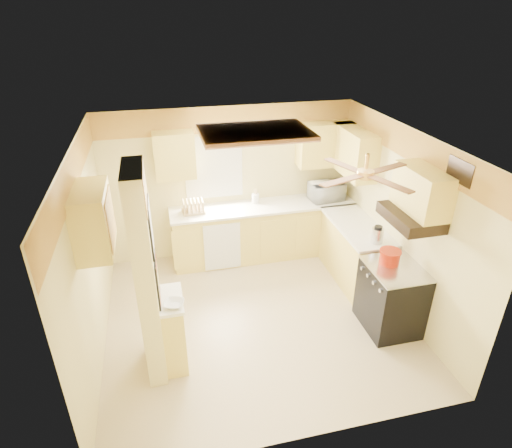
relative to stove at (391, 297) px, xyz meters
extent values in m
plane|color=#C4AF88|center=(-1.67, 0.55, -0.46)|extent=(4.00, 4.00, 0.00)
plane|color=white|center=(-1.67, 0.55, 2.04)|extent=(4.00, 4.00, 0.00)
plane|color=#E3D48B|center=(-1.67, 2.45, 0.79)|extent=(4.00, 0.00, 4.00)
plane|color=#E3D48B|center=(-1.67, -1.35, 0.79)|extent=(4.00, 0.00, 4.00)
plane|color=#E3D48B|center=(-3.67, 0.55, 0.79)|extent=(0.00, 3.80, 3.80)
plane|color=#E3D48B|center=(0.33, 0.55, 0.79)|extent=(0.00, 3.80, 3.80)
cube|color=#FFCC4B|center=(-1.67, 2.43, 1.84)|extent=(4.00, 0.02, 0.40)
cube|color=#E3D48B|center=(-3.02, 0.00, 0.79)|extent=(0.20, 0.70, 2.50)
cube|color=#F2DB5C|center=(-2.80, 0.00, -0.01)|extent=(0.25, 0.55, 0.90)
cube|color=white|center=(-2.80, 0.00, 0.46)|extent=(0.28, 0.58, 0.04)
cube|color=#F2DB5C|center=(-1.17, 2.15, -0.01)|extent=(3.00, 0.60, 0.90)
cube|color=#F2DB5C|center=(0.03, 1.15, -0.01)|extent=(0.60, 1.40, 0.90)
cube|color=white|center=(-1.17, 2.14, 0.46)|extent=(3.04, 0.64, 0.04)
cube|color=white|center=(0.02, 1.15, 0.46)|extent=(0.64, 1.44, 0.04)
cube|color=white|center=(-1.92, 1.84, -0.03)|extent=(0.58, 0.02, 0.80)
cube|color=white|center=(-1.92, 2.44, 1.09)|extent=(0.92, 0.02, 1.02)
cube|color=white|center=(-1.92, 2.44, 1.09)|extent=(0.80, 0.02, 0.90)
cube|color=#F2DB5C|center=(-2.52, 2.27, 1.39)|extent=(0.60, 0.35, 0.70)
cube|color=#F2DB5C|center=(-0.12, 2.27, 1.39)|extent=(0.90, 0.35, 0.70)
cube|color=#F2DB5C|center=(0.16, 1.80, 1.39)|extent=(0.35, 1.00, 0.70)
cube|color=#F2DB5C|center=(-3.49, 0.30, 1.39)|extent=(0.35, 0.75, 0.70)
cube|color=#F2DB5C|center=(0.16, 0.00, 1.49)|extent=(0.35, 0.76, 0.52)
cube|color=black|center=(0.00, 0.00, -0.01)|extent=(0.65, 0.76, 0.90)
cube|color=silver|center=(0.00, 0.00, 0.44)|extent=(0.66, 0.77, 0.02)
cylinder|color=silver|center=(-0.33, -0.25, 0.34)|extent=(0.03, 0.05, 0.05)
cylinder|color=silver|center=(-0.33, -0.08, 0.34)|extent=(0.03, 0.05, 0.05)
cylinder|color=silver|center=(-0.33, 0.08, 0.34)|extent=(0.03, 0.05, 0.05)
cylinder|color=silver|center=(-0.33, 0.25, 0.34)|extent=(0.03, 0.05, 0.05)
cube|color=black|center=(0.07, 0.00, 1.16)|extent=(0.50, 0.76, 0.14)
cube|color=black|center=(-2.91, 0.00, 1.39)|extent=(0.02, 0.42, 0.57)
cube|color=white|center=(-2.90, 0.00, 1.39)|extent=(0.01, 0.37, 0.52)
cube|color=black|center=(-2.91, 0.00, 0.74)|extent=(0.02, 0.42, 0.57)
cube|color=yellow|center=(-2.90, 0.00, 0.74)|extent=(0.01, 0.37, 0.52)
cube|color=brown|center=(-1.57, 1.05, 2.00)|extent=(1.35, 0.95, 0.06)
cube|color=white|center=(-1.57, 1.05, 1.97)|extent=(1.15, 0.75, 0.02)
cylinder|color=gold|center=(-0.67, -0.15, 1.96)|extent=(0.04, 0.04, 0.16)
cylinder|color=gold|center=(-0.67, -0.15, 1.82)|extent=(0.18, 0.18, 0.08)
cube|color=brown|center=(-0.37, -0.04, 1.82)|extent=(0.55, 0.28, 0.01)
cube|color=brown|center=(-0.78, 0.15, 1.82)|extent=(0.28, 0.55, 0.01)
cube|color=brown|center=(-0.97, -0.26, 1.82)|extent=(0.55, 0.28, 0.01)
cube|color=brown|center=(-0.56, -0.45, 1.82)|extent=(0.28, 0.55, 0.01)
cube|color=black|center=(0.31, -0.35, 1.84)|extent=(0.02, 0.40, 0.25)
imported|color=white|center=(-0.10, 2.12, 0.63)|extent=(0.58, 0.42, 0.30)
imported|color=white|center=(-2.76, -0.15, 0.51)|extent=(0.27, 0.27, 0.05)
cylinder|color=#A21A05|center=(-0.03, 0.13, 0.54)|extent=(0.25, 0.25, 0.16)
cylinder|color=#A21A05|center=(-0.03, 0.13, 0.63)|extent=(0.27, 0.27, 0.02)
cylinder|color=silver|center=(0.04, 0.61, 0.59)|extent=(0.16, 0.16, 0.22)
cylinder|color=black|center=(0.04, 0.61, 0.71)|extent=(0.11, 0.11, 0.03)
cube|color=tan|center=(-2.31, 2.14, 0.50)|extent=(0.36, 0.27, 0.04)
cube|color=tan|center=(-2.45, 2.14, 0.58)|extent=(0.02, 0.23, 0.20)
cube|color=tan|center=(-2.39, 2.14, 0.58)|extent=(0.02, 0.23, 0.20)
cube|color=tan|center=(-2.34, 2.14, 0.58)|extent=(0.02, 0.23, 0.20)
cube|color=tan|center=(-2.28, 2.14, 0.58)|extent=(0.02, 0.23, 0.20)
cube|color=tan|center=(-2.22, 2.14, 0.58)|extent=(0.02, 0.23, 0.20)
cube|color=tan|center=(-2.16, 2.14, 0.58)|extent=(0.02, 0.23, 0.20)
cylinder|color=white|center=(-2.39, 2.14, 0.58)|extent=(0.01, 0.20, 0.20)
cylinder|color=white|center=(-2.28, 2.14, 0.58)|extent=(0.01, 0.20, 0.20)
cylinder|color=white|center=(-1.28, 2.27, 0.56)|extent=(0.12, 0.12, 0.15)
cylinder|color=tan|center=(-1.25, 2.27, 0.60)|extent=(0.01, 0.01, 0.24)
cylinder|color=tan|center=(-1.28, 2.29, 0.60)|extent=(0.01, 0.01, 0.24)
cylinder|color=tan|center=(-1.30, 2.27, 0.60)|extent=(0.01, 0.01, 0.24)
cylinder|color=tan|center=(-1.27, 2.25, 0.60)|extent=(0.01, 0.01, 0.24)
camera|label=1|loc=(-2.76, -3.97, 3.41)|focal=30.00mm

